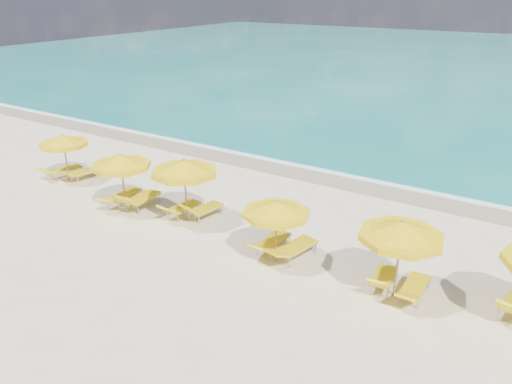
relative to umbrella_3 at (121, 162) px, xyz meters
The scene contains 20 objects.
ground_plane 5.31m from the umbrella_3, ahead, with size 120.00×120.00×0.00m, color beige.
ocean 48.60m from the umbrella_3, 84.18° to the left, with size 120.00×80.00×0.30m, color #136E67.
wet_sand_band 9.35m from the umbrella_3, 57.42° to the left, with size 120.00×2.60×0.01m, color tan.
foam_line 10.02m from the umbrella_3, 59.93° to the left, with size 120.00×1.20×0.03m, color white.
whitecap_near 17.45m from the umbrella_3, 93.55° to the left, with size 14.00×0.36×0.05m, color white.
umbrella_2 4.59m from the umbrella_3, 169.17° to the left, with size 2.30×2.30×2.14m.
umbrella_3 is the anchor object (origin of this frame).
umbrella_4 2.75m from the umbrella_3, 10.45° to the left, with size 2.90×2.90×2.46m.
umbrella_5 7.00m from the umbrella_3, ahead, with size 2.29×2.29×2.15m.
umbrella_6 10.79m from the umbrella_3, ahead, with size 2.77×2.77×2.39m.
lounger_2_left 5.36m from the umbrella_3, 168.20° to the left, with size 0.95×1.91×0.66m.
lounger_2_right 4.55m from the umbrella_3, 161.12° to the left, with size 0.89×1.88×0.65m.
lounger_3_left 1.79m from the umbrella_3, 145.11° to the left, with size 0.88×2.07×0.72m.
lounger_3_right 1.83m from the umbrella_3, 42.23° to the left, with size 0.85×2.03×0.94m.
lounger_4_left 2.98m from the umbrella_3, 17.22° to the left, with size 0.70×1.84×0.78m.
lounger_4_right 3.71m from the umbrella_3, 18.89° to the left, with size 0.85×1.81×0.84m.
lounger_5_left 6.81m from the umbrella_3, ahead, with size 0.66×1.91×0.72m.
lounger_5_right 7.62m from the umbrella_3, ahead, with size 1.04×2.11×0.72m.
lounger_6_left 10.53m from the umbrella_3, ahead, with size 0.74×1.72×0.81m.
lounger_6_right 11.42m from the umbrella_3, ahead, with size 0.62×1.81×0.65m.
Camera 1 is at (9.01, -12.58, 8.19)m, focal length 35.00 mm.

